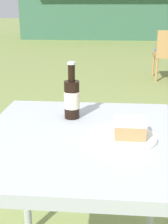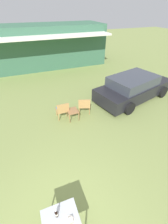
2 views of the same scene
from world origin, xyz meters
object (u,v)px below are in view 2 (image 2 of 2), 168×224
(cake_on_plate, at_px, (69,222))
(cola_bottle_near, at_px, (56,214))
(parked_car, at_px, (134,87))
(garden_side_table, at_px, (73,111))
(wicker_chair_plain, at_px, (84,105))
(wicker_chair_cushioned, at_px, (63,109))

(cake_on_plate, xyz_separation_m, cola_bottle_near, (-0.21, 0.20, 0.06))
(parked_car, height_order, cake_on_plate, parked_car)
(garden_side_table, height_order, cola_bottle_near, cola_bottle_near)
(wicker_chair_plain, bearing_deg, cola_bottle_near, 80.39)
(cola_bottle_near, bearing_deg, wicker_chair_plain, 61.79)
(cola_bottle_near, bearing_deg, cake_on_plate, -43.51)
(wicker_chair_plain, height_order, cake_on_plate, cake_on_plate)
(parked_car, relative_size, wicker_chair_cushioned, 5.76)
(cake_on_plate, height_order, cola_bottle_near, cola_bottle_near)
(garden_side_table, distance_m, cola_bottle_near, 4.11)
(wicker_chair_plain, xyz_separation_m, cola_bottle_near, (-2.15, -4.00, 0.36))
(cake_on_plate, distance_m, cola_bottle_near, 0.29)
(parked_car, distance_m, cake_on_plate, 6.72)
(cake_on_plate, bearing_deg, cola_bottle_near, 136.49)
(parked_car, xyz_separation_m, wicker_chair_cushioned, (-3.97, -0.38, -0.15))
(wicker_chair_plain, bearing_deg, garden_side_table, 36.85)
(wicker_chair_cushioned, distance_m, cola_bottle_near, 4.19)
(wicker_chair_cushioned, height_order, cola_bottle_near, cola_bottle_near)
(wicker_chair_plain, xyz_separation_m, cake_on_plate, (-1.94, -4.19, 0.29))
(wicker_chair_cushioned, height_order, cake_on_plate, cake_on_plate)
(cake_on_plate, bearing_deg, wicker_chair_cushioned, 77.57)
(wicker_chair_plain, distance_m, cake_on_plate, 4.63)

